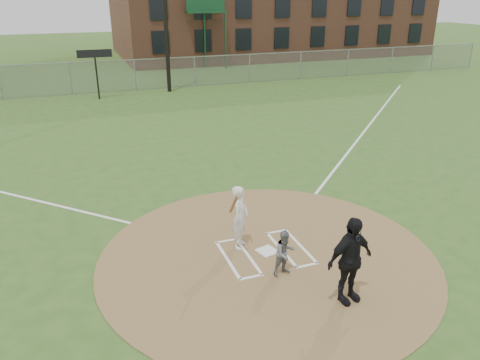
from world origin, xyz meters
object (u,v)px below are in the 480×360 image
object	(u,v)px
home_plate	(267,251)
umpire	(350,260)
batter_at_plate	(240,217)
catcher	(285,253)

from	to	relation	value
home_plate	umpire	distance (m)	2.71
umpire	batter_at_plate	xyz separation A→B (m)	(-1.38, 2.89, -0.13)
catcher	home_plate	bearing A→B (deg)	79.10
catcher	umpire	size ratio (longest dim) A/B	0.57
home_plate	batter_at_plate	xyz separation A→B (m)	(-0.56, 0.49, 0.83)
umpire	batter_at_plate	size ratio (longest dim) A/B	1.10
umpire	batter_at_plate	bearing A→B (deg)	105.39
catcher	batter_at_plate	size ratio (longest dim) A/B	0.63
home_plate	batter_at_plate	bearing A→B (deg)	138.81
batter_at_plate	home_plate	bearing A→B (deg)	-41.19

